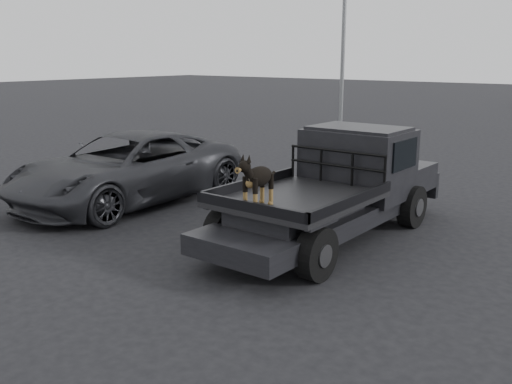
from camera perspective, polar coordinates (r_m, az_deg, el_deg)
The scene contains 6 objects.
ground at distance 8.37m, azimuth -3.18°, elevation -7.62°, with size 120.00×120.00×0.00m, color black.
flatbed_ute at distance 9.63m, azimuth 7.29°, elevation -1.99°, with size 2.00×5.40×0.92m, color black, non-canonical shape.
ute_cab at distance 10.25m, azimuth 10.18°, elevation 4.00°, with size 1.72×1.30×0.88m, color black, non-canonical shape.
headache_rack at distance 9.63m, azimuth 8.03°, elevation 2.48°, with size 1.80×0.08×0.55m, color black, non-canonical shape.
dog at distance 8.05m, azimuth 0.21°, elevation 1.14°, with size 0.32×0.60×0.74m, color black, non-canonical shape.
parked_suv at distance 12.19m, azimuth -12.77°, elevation 2.33°, with size 2.40×5.21×1.45m, color #2B2C30.
Camera 1 is at (5.17, -5.85, 3.02)m, focal length 40.00 mm.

